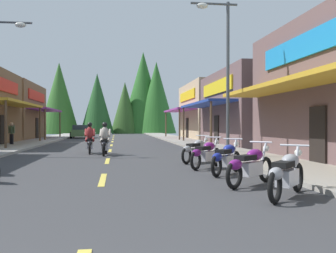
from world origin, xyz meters
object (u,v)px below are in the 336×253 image
motorcycle_parked_right_2 (226,158)px  rider_cruising_lead (105,141)px  streetlamp_left (2,68)px  motorcycle_parked_right_1 (250,165)px  motorcycle_parked_right_4 (196,150)px  parked_car_curbside (81,132)px  streetlamp_right (221,58)px  pedestrian_browsing (12,132)px  motorcycle_parked_right_3 (206,154)px  rider_cruising_trailing (90,140)px  motorcycle_parked_right_0 (287,173)px

motorcycle_parked_right_2 → rider_cruising_lead: rider_cruising_lead is taller
streetlamp_left → motorcycle_parked_right_1: 13.03m
motorcycle_parked_right_4 → rider_cruising_lead: (-3.57, 4.04, 0.17)m
parked_car_curbside → rider_cruising_lead: bearing=-173.2°
streetlamp_right → pedestrian_browsing: (-11.43, 11.30, -3.35)m
streetlamp_left → motorcycle_parked_right_4: 9.63m
motorcycle_parked_right_3 → parked_car_curbside: parked_car_curbside is taller
rider_cruising_lead → parked_car_curbside: rider_cruising_lead is taller
motorcycle_parked_right_3 → rider_cruising_trailing: rider_cruising_trailing is taller
motorcycle_parked_right_1 → rider_cruising_trailing: size_ratio=0.78×
motorcycle_parked_right_4 → rider_cruising_trailing: bearing=81.1°
rider_cruising_lead → rider_cruising_trailing: 1.40m
motorcycle_parked_right_0 → streetlamp_left: bearing=78.7°
pedestrian_browsing → motorcycle_parked_right_0: bearing=-118.2°
motorcycle_parked_right_4 → motorcycle_parked_right_3: bearing=-140.6°
motorcycle_parked_right_1 → motorcycle_parked_right_2: (0.02, 2.09, 0.00)m
rider_cruising_lead → parked_car_curbside: (-3.26, 24.33, 0.03)m
motorcycle_parked_right_1 → motorcycle_parked_right_3: 3.74m
rider_cruising_trailing → parked_car_curbside: size_ratio=0.50×
streetlamp_left → parked_car_curbside: (1.31, 24.62, -3.32)m
streetlamp_left → motorcycle_parked_right_0: size_ratio=3.68×
motorcycle_parked_right_1 → motorcycle_parked_right_4: same height
rider_cruising_trailing → pedestrian_browsing: pedestrian_browsing is taller
motorcycle_parked_right_3 → rider_cruising_lead: rider_cruising_lead is taller
rider_cruising_lead → pedestrian_browsing: pedestrian_browsing is taller
streetlamp_right → rider_cruising_trailing: 7.75m
rider_cruising_lead → motorcycle_parked_right_1: bearing=-156.5°
motorcycle_parked_right_2 → pedestrian_browsing: 19.28m
motorcycle_parked_right_0 → rider_cruising_lead: (-3.90, 11.30, 0.17)m
motorcycle_parked_right_3 → motorcycle_parked_right_0: bearing=-135.4°
parked_car_curbside → motorcycle_parked_right_0: bearing=-169.4°
parked_car_curbside → motorcycle_parked_right_1: bearing=-169.2°
motorcycle_parked_right_1 → parked_car_curbside: 34.75m
parked_car_curbside → streetlamp_left: bearing=176.2°
streetlamp_right → parked_car_curbside: size_ratio=1.54×
motorcycle_parked_right_3 → motorcycle_parked_right_2: bearing=-132.0°
motorcycle_parked_right_0 → motorcycle_parked_right_4: 7.26m
pedestrian_browsing → motorcycle_parked_right_4: bearing=-107.4°
motorcycle_parked_right_1 → motorcycle_parked_right_2: 2.09m
streetlamp_right → motorcycle_parked_right_1: 8.19m
motorcycle_parked_right_3 → pedestrian_browsing: (-9.98, 14.72, 0.44)m
motorcycle_parked_right_3 → parked_car_curbside: 31.06m
motorcycle_parked_right_3 → rider_cruising_lead: (-3.51, 5.98, 0.17)m
motorcycle_parked_right_2 → rider_cruising_lead: size_ratio=0.82×
rider_cruising_trailing → pedestrian_browsing: bearing=33.8°
motorcycle_parked_right_0 → parked_car_curbside: size_ratio=0.39×
streetlamp_right → motorcycle_parked_right_2: streetlamp_right is taller
motorcycle_parked_right_2 → pedestrian_browsing: bearing=69.9°
streetlamp_left → parked_car_curbside: 24.87m
streetlamp_right → motorcycle_parked_right_2: 6.44m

